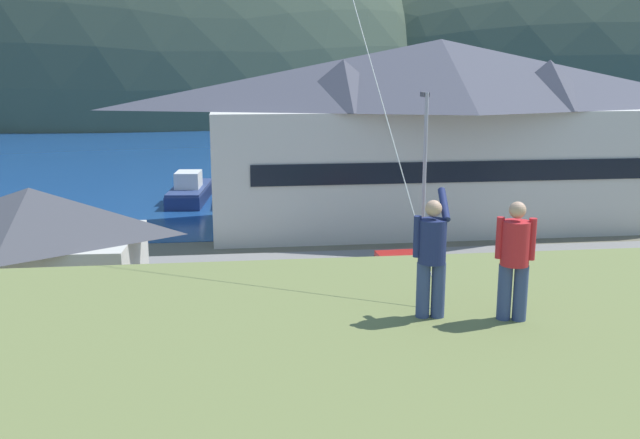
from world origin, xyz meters
TOP-DOWN VIEW (x-y plane):
  - ground_plane at (0.00, 0.00)m, footprint 600.00×600.00m
  - parking_lot_pad at (0.00, 5.00)m, footprint 40.00×20.00m
  - bay_water at (0.00, 60.00)m, footprint 360.00×84.00m
  - far_hill_center_saddle at (-23.11, 120.12)m, footprint 122.32×74.77m
  - far_hill_far_shoulder at (80.32, 121.99)m, footprint 143.10×72.97m
  - harbor_lodge at (8.48, 20.66)m, footprint 27.52×9.59m
  - storage_shed_near_lot at (-9.92, 4.91)m, footprint 7.40×5.50m
  - wharf_dock at (-2.90, 33.82)m, footprint 3.20×15.69m
  - moored_boat_wharfside at (-6.41, 29.65)m, footprint 2.96×7.39m
  - parked_car_front_row_red at (-4.33, 0.74)m, footprint 4.21×2.07m
  - parked_car_lone_by_shed at (3.25, 7.35)m, footprint 4.27×2.19m
  - parked_car_front_row_end at (-3.20, 5.66)m, footprint 4.25×2.15m
  - parked_car_mid_row_far at (2.13, -0.39)m, footprint 4.24×2.13m
  - parked_car_corner_spot at (8.01, 1.26)m, footprint 4.30×2.24m
  - parking_light_pole at (4.90, 10.55)m, footprint 0.24×0.78m
  - person_kite_flyer at (-0.40, -9.02)m, footprint 0.56×0.64m
  - person_companion at (0.74, -9.28)m, footprint 0.53×0.40m

SIDE VIEW (x-z plane):
  - ground_plane at x=0.00m, z-range 0.00..0.00m
  - far_hill_center_saddle at x=-23.11m, z-range -44.86..44.86m
  - far_hill_far_shoulder at x=80.32m, z-range -39.58..39.58m
  - bay_water at x=0.00m, z-range 0.00..0.03m
  - parking_lot_pad at x=0.00m, z-range 0.00..0.10m
  - wharf_dock at x=-2.90m, z-range 0.00..0.70m
  - moored_boat_wharfside at x=-6.41m, z-range -0.36..1.80m
  - parked_car_front_row_red at x=-4.33m, z-range 0.15..1.97m
  - parked_car_lone_by_shed at x=3.25m, z-range 0.15..1.97m
  - parked_car_front_row_end at x=-3.20m, z-range 0.15..1.97m
  - parked_car_mid_row_far at x=2.13m, z-range 0.15..1.97m
  - parked_car_corner_spot at x=8.01m, z-range 0.15..1.97m
  - storage_shed_near_lot at x=-9.92m, z-range 0.10..5.38m
  - parking_light_pole at x=4.90m, z-range 0.65..8.64m
  - harbor_lodge at x=8.48m, z-range 0.31..10.98m
  - person_companion at x=0.74m, z-range 5.62..7.36m
  - person_kite_flyer at x=-0.40m, z-range 5.58..7.43m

